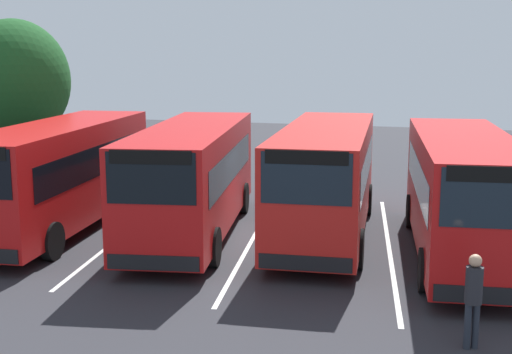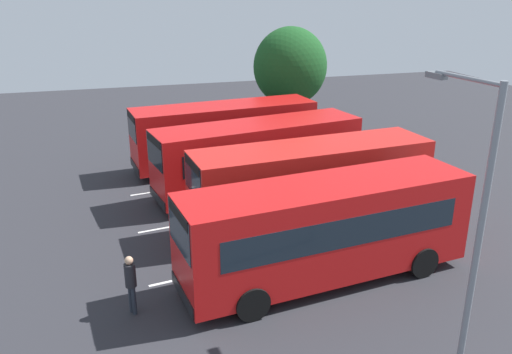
% 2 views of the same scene
% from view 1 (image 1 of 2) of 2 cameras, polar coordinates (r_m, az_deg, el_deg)
% --- Properties ---
extents(ground_plane, '(61.49, 61.49, 0.00)m').
position_cam_1_polar(ground_plane, '(20.70, -0.19, -4.91)').
color(ground_plane, '#2B2B30').
extents(bus_far_left, '(9.49, 3.29, 3.24)m').
position_cam_1_polar(bus_far_left, '(21.94, -15.76, 0.35)').
color(bus_far_left, red).
rests_on(bus_far_left, ground).
extents(bus_center_left, '(9.55, 3.85, 3.24)m').
position_cam_1_polar(bus_center_left, '(20.62, -5.24, 0.08)').
color(bus_center_left, red).
rests_on(bus_center_left, ground).
extents(bus_center_right, '(9.46, 3.10, 3.24)m').
position_cam_1_polar(bus_center_right, '(20.55, 5.68, 0.03)').
color(bus_center_right, red).
rests_on(bus_center_right, ground).
extents(bus_far_right, '(9.50, 3.39, 3.24)m').
position_cam_1_polar(bus_far_right, '(19.16, 16.53, -1.12)').
color(bus_far_right, red).
rests_on(bus_far_right, ground).
extents(pedestrian, '(0.43, 0.43, 1.81)m').
position_cam_1_polar(pedestrian, '(13.58, 17.30, -9.01)').
color(pedestrian, '#232833').
rests_on(pedestrian, ground).
extents(depot_tree, '(4.51, 4.06, 6.61)m').
position_cam_1_polar(depot_tree, '(28.89, -19.00, 7.39)').
color(depot_tree, '#4C3823').
rests_on(depot_tree, ground).
extents(lane_stripe_outer_left, '(11.63, 1.64, 0.01)m').
position_cam_1_polar(lane_stripe_outer_left, '(22.07, -10.09, -4.09)').
color(lane_stripe_outer_left, silver).
rests_on(lane_stripe_outer_left, ground).
extents(lane_stripe_inner_left, '(11.63, 1.64, 0.01)m').
position_cam_1_polar(lane_stripe_inner_left, '(20.70, -0.19, -4.90)').
color(lane_stripe_inner_left, silver).
rests_on(lane_stripe_inner_left, ground).
extents(lane_stripe_inner_right, '(11.63, 1.64, 0.01)m').
position_cam_1_polar(lane_stripe_inner_right, '(20.03, 10.77, -5.62)').
color(lane_stripe_inner_right, silver).
rests_on(lane_stripe_inner_right, ground).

